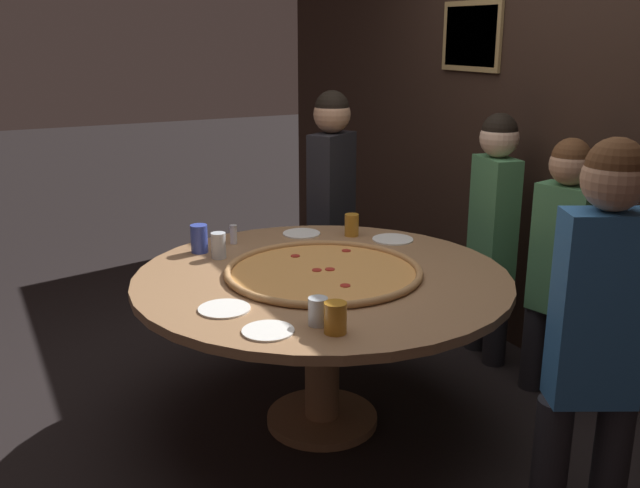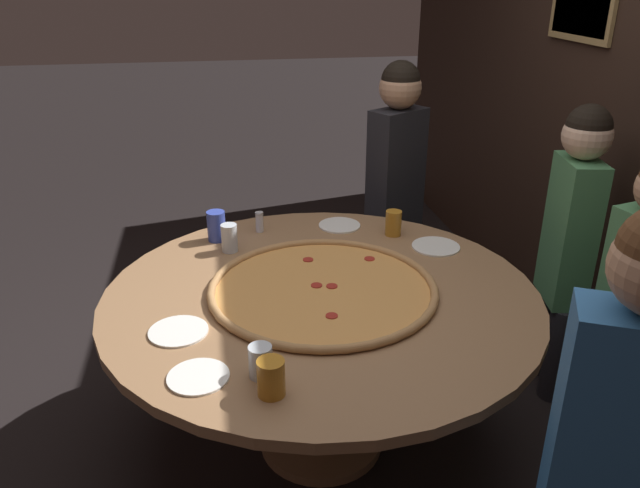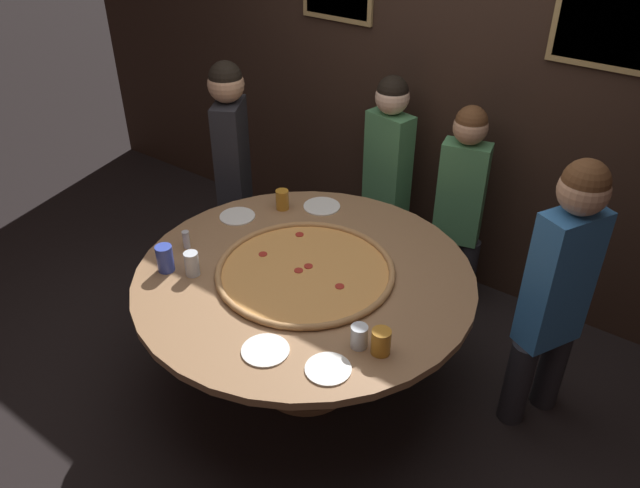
{
  "view_description": "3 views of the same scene",
  "coord_description": "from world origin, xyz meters",
  "px_view_note": "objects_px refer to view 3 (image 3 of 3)",
  "views": [
    {
      "loc": [
        2.66,
        -1.37,
        1.77
      ],
      "look_at": [
        0.03,
        -0.03,
        0.89
      ],
      "focal_mm": 40.0,
      "sensor_mm": 36.0,
      "label": 1
    },
    {
      "loc": [
        2.08,
        -0.37,
        1.89
      ],
      "look_at": [
        -0.03,
        -0.0,
        0.93
      ],
      "focal_mm": 35.0,
      "sensor_mm": 36.0,
      "label": 2
    },
    {
      "loc": [
        1.53,
        -1.94,
        2.55
      ],
      "look_at": [
        0.06,
        0.05,
        0.91
      ],
      "focal_mm": 35.0,
      "sensor_mm": 36.0,
      "label": 3
    }
  ],
  "objects_px": {
    "drink_cup_front_edge": "(282,200)",
    "condiment_shaker": "(186,239)",
    "diner_side_left": "(461,197)",
    "drink_cup_far_left": "(192,264)",
    "diner_far_right": "(232,160)",
    "white_plate_left_side": "(237,216)",
    "dining_table": "(305,293)",
    "diner_side_right": "(559,285)",
    "white_plate_right_side": "(328,369)",
    "white_plate_far_back": "(322,206)",
    "diner_far_left": "(388,168)",
    "giant_pizza": "(306,271)",
    "drink_cup_near_left": "(359,336)",
    "white_plate_near_front": "(265,350)",
    "drink_cup_centre_back": "(165,258)",
    "drink_cup_near_right": "(381,342)"
  },
  "relations": [
    {
      "from": "drink_cup_front_edge",
      "to": "condiment_shaker",
      "type": "distance_m",
      "value": 0.62
    },
    {
      "from": "condiment_shaker",
      "to": "diner_side_left",
      "type": "xyz_separation_m",
      "value": [
        0.91,
        1.33,
        -0.05
      ]
    },
    {
      "from": "drink_cup_far_left",
      "to": "diner_far_right",
      "type": "relative_size",
      "value": 0.09
    },
    {
      "from": "drink_cup_far_left",
      "to": "diner_far_right",
      "type": "xyz_separation_m",
      "value": [
        -0.59,
        0.92,
        0.02
      ]
    },
    {
      "from": "white_plate_left_side",
      "to": "condiment_shaker",
      "type": "relative_size",
      "value": 2.06
    },
    {
      "from": "dining_table",
      "to": "diner_side_right",
      "type": "height_order",
      "value": "diner_side_right"
    },
    {
      "from": "dining_table",
      "to": "white_plate_right_side",
      "type": "distance_m",
      "value": 0.68
    },
    {
      "from": "drink_cup_front_edge",
      "to": "diner_side_left",
      "type": "distance_m",
      "value": 1.06
    },
    {
      "from": "white_plate_far_back",
      "to": "diner_side_right",
      "type": "xyz_separation_m",
      "value": [
        1.37,
        -0.04,
        0.08
      ]
    },
    {
      "from": "dining_table",
      "to": "condiment_shaker",
      "type": "bearing_deg",
      "value": -163.94
    },
    {
      "from": "white_plate_far_back",
      "to": "diner_far_left",
      "type": "height_order",
      "value": "diner_far_left"
    },
    {
      "from": "giant_pizza",
      "to": "drink_cup_near_left",
      "type": "height_order",
      "value": "drink_cup_near_left"
    },
    {
      "from": "white_plate_near_front",
      "to": "white_plate_far_back",
      "type": "bearing_deg",
      "value": 115.11
    },
    {
      "from": "drink_cup_front_edge",
      "to": "drink_cup_far_left",
      "type": "relative_size",
      "value": 0.94
    },
    {
      "from": "white_plate_near_front",
      "to": "diner_far_right",
      "type": "relative_size",
      "value": 0.14
    },
    {
      "from": "white_plate_right_side",
      "to": "condiment_shaker",
      "type": "height_order",
      "value": "condiment_shaker"
    },
    {
      "from": "drink_cup_near_left",
      "to": "diner_side_right",
      "type": "distance_m",
      "value": 0.98
    },
    {
      "from": "giant_pizza",
      "to": "white_plate_near_front",
      "type": "relative_size",
      "value": 4.34
    },
    {
      "from": "condiment_shaker",
      "to": "diner_far_left",
      "type": "height_order",
      "value": "diner_far_left"
    },
    {
      "from": "white_plate_left_side",
      "to": "condiment_shaker",
      "type": "bearing_deg",
      "value": -90.04
    },
    {
      "from": "giant_pizza",
      "to": "drink_cup_near_left",
      "type": "bearing_deg",
      "value": -29.46
    },
    {
      "from": "drink_cup_centre_back",
      "to": "diner_far_right",
      "type": "bearing_deg",
      "value": 115.27
    },
    {
      "from": "diner_side_right",
      "to": "diner_side_left",
      "type": "bearing_deg",
      "value": -101.96
    },
    {
      "from": "drink_cup_near_right",
      "to": "white_plate_far_back",
      "type": "distance_m",
      "value": 1.23
    },
    {
      "from": "drink_cup_front_edge",
      "to": "white_plate_left_side",
      "type": "relative_size",
      "value": 0.58
    },
    {
      "from": "white_plate_far_back",
      "to": "condiment_shaker",
      "type": "relative_size",
      "value": 2.19
    },
    {
      "from": "drink_cup_near_right",
      "to": "white_plate_left_side",
      "type": "relative_size",
      "value": 0.57
    },
    {
      "from": "white_plate_left_side",
      "to": "diner_far_left",
      "type": "xyz_separation_m",
      "value": [
        0.4,
        0.96,
        0.03
      ]
    },
    {
      "from": "drink_cup_far_left",
      "to": "white_plate_right_side",
      "type": "bearing_deg",
      "value": -8.47
    },
    {
      "from": "giant_pizza",
      "to": "drink_cup_centre_back",
      "type": "distance_m",
      "value": 0.69
    },
    {
      "from": "drink_cup_near_left",
      "to": "drink_cup_centre_back",
      "type": "bearing_deg",
      "value": -174.31
    },
    {
      "from": "white_plate_far_back",
      "to": "white_plate_right_side",
      "type": "bearing_deg",
      "value": -52.67
    },
    {
      "from": "drink_cup_near_left",
      "to": "dining_table",
      "type": "bearing_deg",
      "value": 151.14
    },
    {
      "from": "drink_cup_near_left",
      "to": "white_plate_near_front",
      "type": "xyz_separation_m",
      "value": [
        -0.3,
        -0.26,
        -0.05
      ]
    },
    {
      "from": "white_plate_right_side",
      "to": "diner_far_right",
      "type": "xyz_separation_m",
      "value": [
        -1.5,
        1.06,
        0.08
      ]
    },
    {
      "from": "diner_side_left",
      "to": "diner_side_right",
      "type": "bearing_deg",
      "value": 127.59
    },
    {
      "from": "drink_cup_far_left",
      "to": "white_plate_left_side",
      "type": "distance_m",
      "value": 0.57
    },
    {
      "from": "giant_pizza",
      "to": "condiment_shaker",
      "type": "distance_m",
      "value": 0.66
    },
    {
      "from": "condiment_shaker",
      "to": "diner_far_left",
      "type": "relative_size",
      "value": 0.07
    },
    {
      "from": "diner_far_left",
      "to": "diner_side_left",
      "type": "xyz_separation_m",
      "value": [
        0.51,
        -0.01,
        -0.04
      ]
    },
    {
      "from": "diner_side_right",
      "to": "diner_side_left",
      "type": "xyz_separation_m",
      "value": [
        -0.78,
        0.62,
        -0.08
      ]
    },
    {
      "from": "diner_far_left",
      "to": "diner_far_right",
      "type": "bearing_deg",
      "value": 46.84
    },
    {
      "from": "drink_cup_near_left",
      "to": "diner_side_right",
      "type": "xyz_separation_m",
      "value": [
        0.56,
        0.81,
        0.03
      ]
    },
    {
      "from": "drink_cup_near_left",
      "to": "white_plate_far_back",
      "type": "xyz_separation_m",
      "value": [
        -0.81,
        0.85,
        -0.05
      ]
    },
    {
      "from": "drink_cup_far_left",
      "to": "giant_pizza",
      "type": "bearing_deg",
      "value": 37.48
    },
    {
      "from": "drink_cup_near_left",
      "to": "drink_cup_centre_back",
      "type": "xyz_separation_m",
      "value": [
        -1.07,
        -0.11,
        0.02
      ]
    },
    {
      "from": "drink_cup_far_left",
      "to": "white_plate_right_side",
      "type": "xyz_separation_m",
      "value": [
        0.91,
        -0.14,
        -0.06
      ]
    },
    {
      "from": "drink_cup_near_right",
      "to": "diner_side_right",
      "type": "relative_size",
      "value": 0.08
    },
    {
      "from": "giant_pizza",
      "to": "white_plate_far_back",
      "type": "xyz_separation_m",
      "value": [
        -0.32,
        0.57,
        -0.01
      ]
    },
    {
      "from": "diner_side_right",
      "to": "drink_cup_near_left",
      "type": "bearing_deg",
      "value": -8.07
    }
  ]
}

